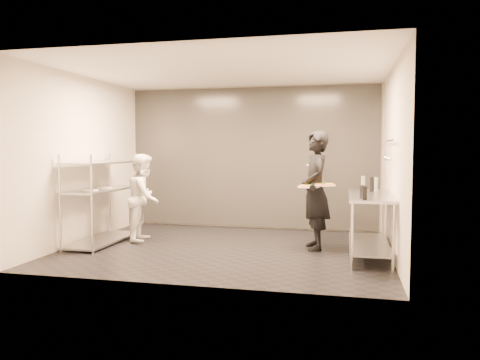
% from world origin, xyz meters
% --- Properties ---
extents(room_shell, '(5.00, 4.00, 2.80)m').
position_xyz_m(room_shell, '(0.00, 1.18, 1.40)').
color(room_shell, black).
rests_on(room_shell, ground).
extents(pass_rack, '(0.60, 1.60, 1.50)m').
position_xyz_m(pass_rack, '(-2.15, -0.00, 0.77)').
color(pass_rack, silver).
rests_on(pass_rack, ground).
extents(prep_counter, '(0.60, 1.80, 0.92)m').
position_xyz_m(prep_counter, '(2.18, 0.00, 0.63)').
color(prep_counter, silver).
rests_on(prep_counter, ground).
extents(utensil_rail, '(0.07, 1.20, 0.31)m').
position_xyz_m(utensil_rail, '(2.43, -0.00, 1.55)').
color(utensil_rail, silver).
rests_on(utensil_rail, room_shell).
extents(waiter, '(0.60, 0.77, 1.86)m').
position_xyz_m(waiter, '(1.37, 0.32, 0.93)').
color(waiter, black).
rests_on(waiter, ground).
extents(chef, '(0.68, 0.81, 1.49)m').
position_xyz_m(chef, '(-1.55, 0.36, 0.75)').
color(chef, white).
rests_on(chef, ground).
extents(pizza_plate_near, '(0.34, 0.34, 0.05)m').
position_xyz_m(pizza_plate_near, '(1.27, 0.12, 1.01)').
color(pizza_plate_near, white).
rests_on(pizza_plate_near, waiter).
extents(pizza_plate_far, '(0.35, 0.35, 0.05)m').
position_xyz_m(pizza_plate_far, '(1.52, 0.12, 1.04)').
color(pizza_plate_far, white).
rests_on(pizza_plate_far, waiter).
extents(salad_plate, '(0.29, 0.29, 0.07)m').
position_xyz_m(salad_plate, '(1.34, 0.67, 1.33)').
color(salad_plate, white).
rests_on(salad_plate, waiter).
extents(pos_monitor, '(0.09, 0.25, 0.18)m').
position_xyz_m(pos_monitor, '(2.06, -0.72, 1.01)').
color(pos_monitor, black).
rests_on(pos_monitor, prep_counter).
extents(bottle_green, '(0.06, 0.06, 0.23)m').
position_xyz_m(bottle_green, '(2.10, 0.65, 1.03)').
color(bottle_green, gray).
rests_on(bottle_green, prep_counter).
extents(bottle_clear, '(0.06, 0.06, 0.20)m').
position_xyz_m(bottle_clear, '(2.31, 0.80, 1.02)').
color(bottle_clear, gray).
rests_on(bottle_clear, prep_counter).
extents(bottle_dark, '(0.07, 0.07, 0.23)m').
position_xyz_m(bottle_dark, '(2.23, 0.42, 1.03)').
color(bottle_dark, black).
rests_on(bottle_dark, prep_counter).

